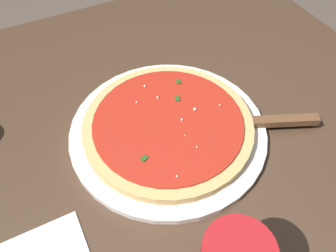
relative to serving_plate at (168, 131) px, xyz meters
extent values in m
cube|color=black|center=(0.43, 0.40, -0.38)|extent=(0.06, 0.06, 0.70)
cube|color=#473323|center=(0.03, -0.01, -0.02)|extent=(0.95, 0.96, 0.03)
cylinder|color=white|center=(0.00, 0.00, 0.00)|extent=(0.35, 0.35, 0.01)
cylinder|color=#DBB26B|center=(0.00, 0.00, 0.01)|extent=(0.30, 0.30, 0.02)
cylinder|color=red|center=(0.00, 0.00, 0.02)|extent=(0.26, 0.26, 0.00)
sphere|color=#EFEACC|center=(0.06, 0.00, 0.03)|extent=(0.01, 0.01, 0.01)
sphere|color=#EFEACC|center=(0.02, -0.01, 0.03)|extent=(0.00, 0.00, 0.00)
sphere|color=#EFEACC|center=(0.02, -0.07, 0.03)|extent=(0.00, 0.00, 0.00)
sphere|color=#EFEACC|center=(0.00, 0.10, 0.03)|extent=(0.00, 0.00, 0.00)
sphere|color=#EFEACC|center=(-0.04, -0.11, 0.03)|extent=(0.00, 0.00, 0.00)
sphere|color=#EFEACC|center=(0.01, -0.04, 0.03)|extent=(0.00, 0.00, 0.00)
sphere|color=#EFEACC|center=(0.10, -0.01, 0.03)|extent=(0.00, 0.00, 0.00)
sphere|color=#EFEACC|center=(-0.03, 0.07, 0.03)|extent=(0.00, 0.00, 0.00)
sphere|color=#EFEACC|center=(0.01, 0.06, 0.03)|extent=(0.00, 0.00, 0.00)
cube|color=#23561E|center=(-0.07, -0.05, 0.03)|extent=(0.01, 0.01, 0.00)
cube|color=#23561E|center=(0.06, 0.08, 0.03)|extent=(0.01, 0.01, 0.00)
cube|color=#23561E|center=(0.04, 0.04, 0.03)|extent=(0.01, 0.01, 0.00)
cube|color=silver|center=(0.09, -0.04, 0.01)|extent=(0.11, 0.10, 0.00)
cube|color=brown|center=(0.19, -0.08, 0.01)|extent=(0.13, 0.07, 0.01)
camera|label=1|loc=(-0.18, -0.35, 0.48)|focal=36.53mm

